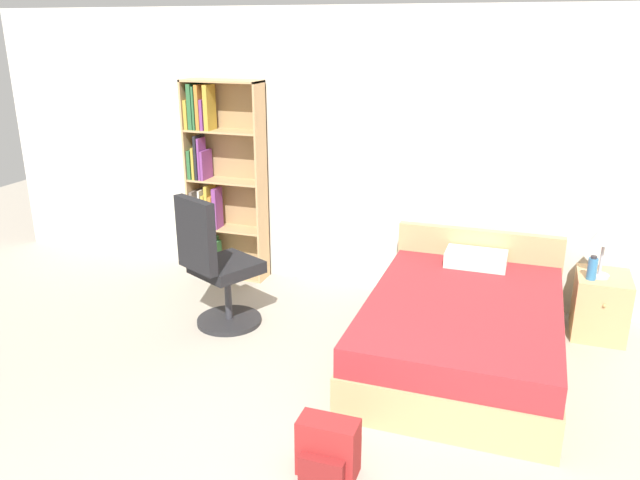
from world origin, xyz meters
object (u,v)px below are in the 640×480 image
(bed, at_px, (463,328))
(backpack_red, at_px, (327,449))
(bookshelf, at_px, (217,183))
(nightstand, at_px, (600,305))
(table_lamp, at_px, (605,235))
(water_bottle, at_px, (592,268))
(office_chair, at_px, (217,269))

(bed, xyz_separation_m, backpack_red, (-0.55, -1.57, -0.10))
(bookshelf, relative_size, nightstand, 3.75)
(table_lamp, bearing_deg, backpack_red, -123.19)
(water_bottle, relative_size, backpack_red, 0.57)
(nightstand, relative_size, table_lamp, 1.11)
(table_lamp, distance_m, water_bottle, 0.28)
(office_chair, distance_m, table_lamp, 3.11)
(bed, bearing_deg, table_lamp, 38.03)
(bookshelf, xyz_separation_m, bed, (2.57, -0.99, -0.69))
(water_bottle, bearing_deg, bed, -143.19)
(office_chair, height_order, backpack_red, office_chair)
(bookshelf, height_order, table_lamp, bookshelf)
(bed, distance_m, office_chair, 2.03)
(table_lamp, bearing_deg, nightstand, 38.31)
(office_chair, bearing_deg, nightstand, 16.68)
(bookshelf, height_order, office_chair, bookshelf)
(table_lamp, height_order, water_bottle, table_lamp)
(office_chair, height_order, nightstand, office_chair)
(office_chair, xyz_separation_m, water_bottle, (2.90, 0.79, 0.09))
(bed, relative_size, office_chair, 1.76)
(nightstand, height_order, table_lamp, table_lamp)
(bookshelf, relative_size, water_bottle, 9.92)
(bookshelf, bearing_deg, backpack_red, -51.76)
(office_chair, bearing_deg, water_bottle, 15.13)
(bookshelf, distance_m, nightstand, 3.65)
(bookshelf, height_order, backpack_red, bookshelf)
(nightstand, relative_size, water_bottle, 2.65)
(office_chair, relative_size, nightstand, 2.22)
(bookshelf, distance_m, bed, 2.83)
(bed, bearing_deg, nightstand, 38.05)
(bed, height_order, office_chair, office_chair)
(office_chair, bearing_deg, backpack_red, -44.98)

